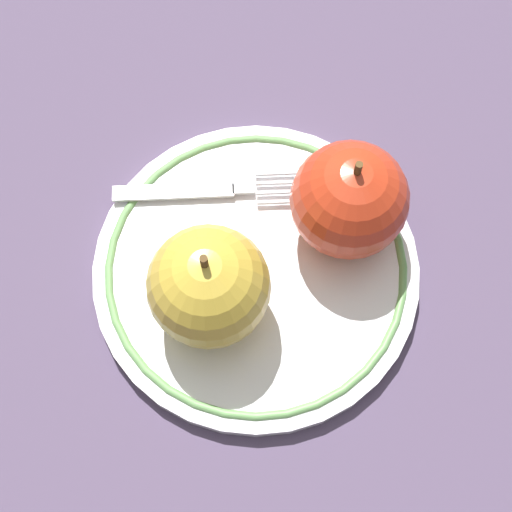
{
  "coord_description": "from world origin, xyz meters",
  "views": [
    {
      "loc": [
        0.2,
        0.01,
        0.5
      ],
      "look_at": [
        0.02,
        0.01,
        0.04
      ],
      "focal_mm": 50.0,
      "sensor_mm": 36.0,
      "label": 1
    }
  ],
  "objects": [
    {
      "name": "apple_second_whole",
      "position": [
        -0.02,
        0.07,
        0.06
      ],
      "size": [
        0.08,
        0.08,
        0.09
      ],
      "color": "red",
      "rests_on": "plate"
    },
    {
      "name": "fork",
      "position": [
        -0.04,
        -0.02,
        0.02
      ],
      "size": [
        0.03,
        0.17,
        0.0
      ],
      "rotation": [
        0.0,
        0.0,
        1.62
      ],
      "color": "silver",
      "rests_on": "plate"
    },
    {
      "name": "plate",
      "position": [
        0.02,
        0.01,
        0.01
      ],
      "size": [
        0.24,
        0.24,
        0.02
      ],
      "color": "white",
      "rests_on": "ground_plane"
    },
    {
      "name": "apple_red_whole",
      "position": [
        0.05,
        -0.02,
        0.06
      ],
      "size": [
        0.08,
        0.08,
        0.09
      ],
      "color": "gold",
      "rests_on": "plate"
    },
    {
      "name": "ground_plane",
      "position": [
        0.0,
        0.0,
        0.0
      ],
      "size": [
        2.0,
        2.0,
        0.0
      ],
      "primitive_type": "plane",
      "color": "#52425D"
    }
  ]
}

